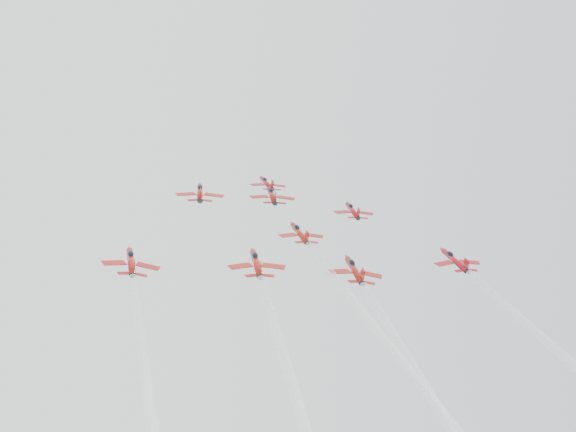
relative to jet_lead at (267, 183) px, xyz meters
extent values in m
cylinder|color=maroon|center=(0.00, -0.29, -0.25)|extent=(1.01, 8.33, 5.66)
cone|color=maroon|center=(0.00, 4.47, 2.67)|extent=(1.01, 2.24, 1.91)
cone|color=black|center=(0.00, -4.66, -2.94)|extent=(1.01, 1.46, 1.43)
ellipsoid|color=black|center=(0.00, 1.27, 1.24)|extent=(0.92, 2.15, 1.76)
cube|color=maroon|center=(-2.47, -0.89, -0.68)|extent=(3.76, 2.46, 0.94)
cube|color=maroon|center=(2.47, -0.89, -0.68)|extent=(3.76, 2.46, 0.94)
cube|color=maroon|center=(0.00, -4.30, -1.43)|extent=(0.11, 2.36, 2.42)
cube|color=maroon|center=(-1.28, -3.88, -2.46)|extent=(1.80, 1.22, 0.54)
cube|color=maroon|center=(1.28, -3.88, -2.46)|extent=(1.80, 1.22, 0.54)
cylinder|color=#9F130F|center=(-16.84, -9.81, -6.10)|extent=(1.17, 9.71, 6.59)
cone|color=#9F130F|center=(-16.84, -4.26, -2.70)|extent=(1.17, 2.61, 2.23)
cone|color=black|center=(-16.84, -14.90, -9.23)|extent=(1.17, 1.71, 1.67)
ellipsoid|color=black|center=(-16.84, -8.00, -4.36)|extent=(1.07, 2.50, 2.05)
cube|color=#9F130F|center=(-19.72, -10.51, -6.60)|extent=(4.38, 2.86, 1.10)
cube|color=#9F130F|center=(-13.96, -10.51, -6.60)|extent=(4.38, 2.86, 1.10)
cube|color=#9F130F|center=(-16.84, -14.48, -7.47)|extent=(0.13, 2.75, 2.82)
cube|color=#9F130F|center=(-18.34, -13.99, -8.67)|extent=(2.10, 1.42, 0.63)
cube|color=#9F130F|center=(-15.35, -13.99, -8.67)|extent=(2.10, 1.42, 0.63)
cylinder|color=maroon|center=(-0.90, -8.22, -5.13)|extent=(1.16, 9.62, 6.53)
cone|color=maroon|center=(-0.90, -2.72, -1.75)|extent=(1.16, 2.59, 2.21)
cone|color=black|center=(-0.90, -13.27, -8.23)|extent=(1.16, 1.69, 1.66)
ellipsoid|color=black|center=(-0.90, -6.43, -3.40)|extent=(1.06, 2.48, 2.03)
cube|color=maroon|center=(-3.75, -8.91, -5.62)|extent=(4.34, 2.84, 1.09)
cube|color=maroon|center=(1.96, -8.91, -5.62)|extent=(4.34, 2.84, 1.09)
cube|color=maroon|center=(-0.90, -12.85, -6.48)|extent=(0.13, 2.73, 2.80)
cube|color=maroon|center=(-2.38, -12.37, -7.68)|extent=(2.08, 1.41, 0.63)
cube|color=maroon|center=(0.58, -12.37, -7.68)|extent=(2.08, 1.41, 0.63)
cylinder|color=maroon|center=(15.46, -14.15, -8.77)|extent=(1.02, 8.47, 5.75)
cone|color=maroon|center=(15.46, -9.31, -5.80)|extent=(1.02, 2.28, 1.94)
cone|color=black|center=(15.46, -18.59, -11.50)|extent=(1.02, 1.49, 1.46)
ellipsoid|color=black|center=(15.46, -12.57, -7.25)|extent=(0.93, 2.18, 1.79)
cube|color=maroon|center=(12.95, -14.76, -9.20)|extent=(3.82, 2.50, 0.96)
cube|color=maroon|center=(17.97, -14.76, -9.20)|extent=(3.82, 2.50, 0.96)
cube|color=maroon|center=(15.46, -18.22, -9.97)|extent=(0.11, 2.40, 2.46)
cube|color=maroon|center=(14.16, -17.80, -11.01)|extent=(1.83, 1.24, 0.55)
cube|color=maroon|center=(16.76, -17.80, -11.01)|extent=(1.83, 1.24, 0.55)
cylinder|color=#A11C0F|center=(-0.84, -27.78, -17.15)|extent=(1.01, 8.35, 5.66)
cone|color=#A11C0F|center=(-0.84, -23.01, -14.22)|extent=(1.01, 2.25, 1.92)
cone|color=black|center=(-0.84, -32.16, -19.84)|extent=(1.01, 1.47, 1.44)
ellipsoid|color=black|center=(-0.84, -26.22, -15.66)|extent=(0.92, 2.15, 1.76)
cube|color=#A11C0F|center=(-3.31, -28.38, -17.57)|extent=(3.77, 2.46, 0.94)
cube|color=#A11C0F|center=(1.64, -28.38, -17.57)|extent=(3.77, 2.46, 0.94)
cube|color=#A11C0F|center=(-0.84, -31.80, -18.33)|extent=(0.11, 2.37, 2.43)
cube|color=#A11C0F|center=(-2.12, -31.38, -19.36)|extent=(1.81, 1.22, 0.54)
cube|color=#A11C0F|center=(0.45, -31.38, -19.36)|extent=(1.81, 1.22, 0.54)
cylinder|color=white|center=(-0.84, -67.65, -41.66)|extent=(1.28, 71.03, 44.34)
cylinder|color=#AA1710|center=(-31.54, -41.85, -25.80)|extent=(1.00, 8.26, 5.61)
cone|color=#AA1710|center=(-31.54, -37.13, -22.89)|extent=(1.00, 2.23, 1.90)
cone|color=black|center=(-31.54, -46.18, -28.46)|extent=(1.00, 1.45, 1.42)
ellipsoid|color=black|center=(-31.54, -40.30, -24.31)|extent=(0.91, 2.13, 1.74)
cube|color=#AA1710|center=(-33.99, -42.44, -26.21)|extent=(3.73, 2.44, 0.93)
cube|color=#AA1710|center=(-29.09, -42.44, -26.21)|extent=(3.73, 2.44, 0.93)
cube|color=#AA1710|center=(-31.54, -45.82, -26.96)|extent=(0.11, 2.34, 2.40)
cube|color=#AA1710|center=(-32.81, -45.41, -27.98)|extent=(1.79, 1.21, 0.54)
cube|color=#AA1710|center=(-30.27, -45.41, -27.98)|extent=(1.79, 1.21, 0.54)
cylinder|color=#AD1C10|center=(-12.16, -40.62, -25.04)|extent=(1.07, 8.83, 5.99)
cone|color=#AD1C10|center=(-12.16, -35.57, -21.94)|extent=(1.07, 2.38, 2.03)
cone|color=black|center=(-12.16, -45.25, -27.89)|extent=(1.07, 1.55, 1.52)
ellipsoid|color=black|center=(-12.16, -38.97, -23.46)|extent=(0.97, 2.28, 1.86)
cube|color=#AD1C10|center=(-14.78, -41.25, -25.49)|extent=(3.98, 2.60, 1.00)
cube|color=#AD1C10|center=(-9.54, -41.25, -25.49)|extent=(3.98, 2.60, 1.00)
cube|color=#AD1C10|center=(-12.16, -44.87, -26.28)|extent=(0.12, 2.51, 2.57)
cube|color=#AD1C10|center=(-13.52, -44.42, -27.38)|extent=(1.91, 1.29, 0.57)
cube|color=#AD1C10|center=(-10.80, -44.42, -27.38)|extent=(1.91, 1.29, 0.57)
cylinder|color=#9C1A0E|center=(4.15, -41.58, -25.63)|extent=(1.06, 8.74, 5.93)
cone|color=#9C1A0E|center=(4.15, -36.58, -22.56)|extent=(1.06, 2.36, 2.01)
cone|color=black|center=(4.15, -46.16, -28.45)|extent=(1.06, 1.54, 1.50)
ellipsoid|color=black|center=(4.15, -39.95, -24.06)|extent=(0.96, 2.25, 1.84)
cube|color=#9C1A0E|center=(1.55, -42.21, -26.07)|extent=(3.95, 2.58, 0.99)
cube|color=#9C1A0E|center=(6.74, -42.21, -26.07)|extent=(3.95, 2.58, 0.99)
cube|color=#9C1A0E|center=(4.15, -45.79, -26.86)|extent=(0.12, 2.48, 2.54)
cube|color=#9C1A0E|center=(2.80, -45.35, -27.95)|extent=(1.89, 1.28, 0.57)
cube|color=#9C1A0E|center=(5.49, -45.35, -27.95)|extent=(1.89, 1.28, 0.57)
cylinder|color=#AB101B|center=(26.24, -36.07, -22.24)|extent=(1.02, 8.45, 5.73)
cone|color=#AB101B|center=(26.24, -31.24, -19.28)|extent=(1.02, 2.28, 1.94)
cone|color=black|center=(26.24, -40.50, -24.97)|extent=(1.02, 1.48, 1.45)
ellipsoid|color=black|center=(26.24, -34.49, -20.73)|extent=(0.93, 2.18, 1.78)
cube|color=#AB101B|center=(23.73, -36.68, -22.67)|extent=(3.81, 2.49, 0.95)
cube|color=#AB101B|center=(28.75, -36.68, -22.67)|extent=(3.81, 2.49, 0.95)
cube|color=#AB101B|center=(26.24, -40.13, -23.43)|extent=(0.11, 2.40, 2.46)
cube|color=#AB101B|center=(24.94, -39.71, -24.48)|extent=(1.83, 1.23, 0.55)
cube|color=#AB101B|center=(27.54, -39.71, -24.48)|extent=(1.83, 1.23, 0.55)
camera|label=1|loc=(-36.15, -138.35, -39.77)|focal=40.00mm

